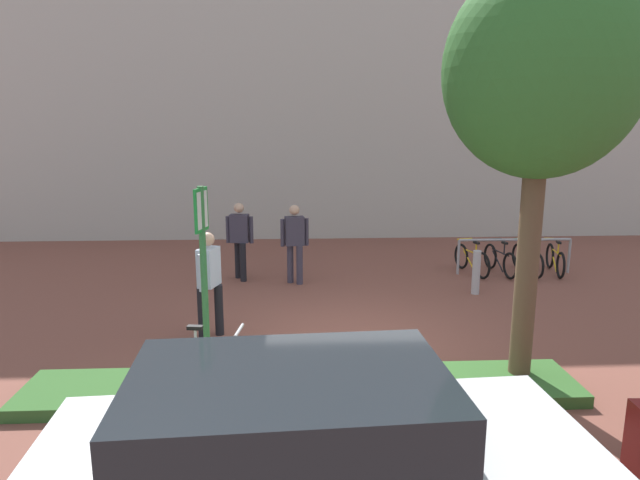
% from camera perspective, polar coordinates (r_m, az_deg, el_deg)
% --- Properties ---
extents(ground_plane, '(60.00, 60.00, 0.00)m').
position_cam_1_polar(ground_plane, '(8.67, 3.20, -11.01)').
color(ground_plane, brown).
extents(building_facade, '(28.00, 1.20, 10.00)m').
position_cam_1_polar(building_facade, '(17.05, 0.11, 17.28)').
color(building_facade, '#B2ADA3').
rests_on(building_facade, ground).
extents(planter_strip, '(7.00, 1.10, 0.16)m').
position_cam_1_polar(planter_strip, '(7.22, -1.80, -15.17)').
color(planter_strip, '#336028').
rests_on(planter_strip, ground).
extents(tree_sidewalk, '(2.36, 2.36, 5.31)m').
position_cam_1_polar(tree_sidewalk, '(7.28, 22.13, 15.80)').
color(tree_sidewalk, brown).
rests_on(tree_sidewalk, ground).
extents(parking_sign_post, '(0.11, 0.36, 2.66)m').
position_cam_1_polar(parking_sign_post, '(6.73, -12.02, -2.44)').
color(parking_sign_post, '#2D7238').
rests_on(parking_sign_post, ground).
extents(bike_at_sign, '(1.67, 0.42, 0.86)m').
position_cam_1_polar(bike_at_sign, '(7.39, -11.29, -12.45)').
color(bike_at_sign, black).
rests_on(bike_at_sign, ground).
extents(bike_rack_cluster, '(2.66, 1.59, 0.83)m').
position_cam_1_polar(bike_rack_cluster, '(13.46, 19.48, -1.85)').
color(bike_rack_cluster, '#99999E').
rests_on(bike_rack_cluster, ground).
extents(bollard_steel, '(0.16, 0.16, 0.90)m').
position_cam_1_polar(bollard_steel, '(11.56, 15.93, -3.25)').
color(bollard_steel, '#ADADB2').
rests_on(bollard_steel, ground).
extents(person_shirt_blue, '(0.40, 0.59, 1.72)m').
position_cam_1_polar(person_shirt_blue, '(8.93, -11.45, -3.87)').
color(person_shirt_blue, black).
rests_on(person_shirt_blue, ground).
extents(person_suited_dark, '(0.60, 0.29, 1.72)m').
position_cam_1_polar(person_suited_dark, '(11.75, -2.65, 0.10)').
color(person_suited_dark, '#383342').
rests_on(person_suited_dark, ground).
extents(person_suited_navy, '(0.61, 0.43, 1.72)m').
position_cam_1_polar(person_suited_navy, '(12.17, -8.34, 0.39)').
color(person_suited_navy, black).
rests_on(person_suited_navy, ground).
extents(car_white_hatch, '(4.39, 2.21, 1.54)m').
position_cam_1_polar(car_white_hatch, '(4.61, -1.09, -22.44)').
color(car_white_hatch, silver).
rests_on(car_white_hatch, ground).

